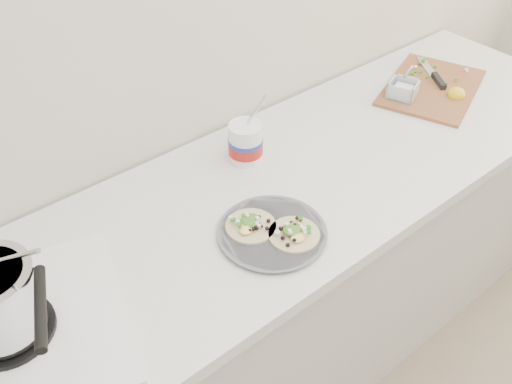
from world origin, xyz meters
TOP-DOWN VIEW (x-y plane):
  - counter at (0.00, 1.43)m, footprint 2.44×0.66m
  - stove at (-0.74, 1.40)m, footprint 0.59×0.56m
  - taco_plate at (-0.11, 1.28)m, footprint 0.28×0.28m
  - tub at (0.04, 1.57)m, footprint 0.10×0.10m
  - cutboard at (0.78, 1.48)m, footprint 0.49×0.42m

SIDE VIEW (x-z plane):
  - counter at x=0.00m, z-range 0.00..0.90m
  - cutboard at x=0.78m, z-range 0.88..0.95m
  - taco_plate at x=-0.11m, z-range 0.90..0.94m
  - tub at x=0.04m, z-range 0.86..1.08m
  - stove at x=-0.74m, z-range 0.86..1.09m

